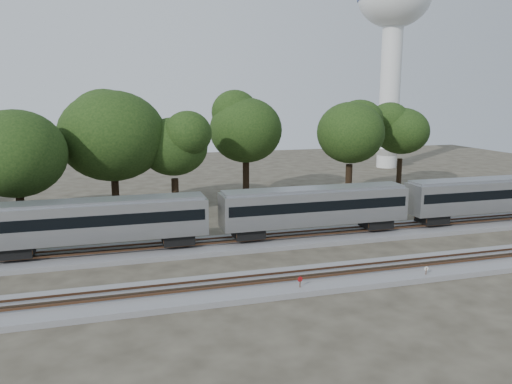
# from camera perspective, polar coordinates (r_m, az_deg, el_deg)

# --- Properties ---
(ground) EXTENTS (160.00, 160.00, 0.00)m
(ground) POSITION_cam_1_polar(r_m,az_deg,el_deg) (38.97, -1.69, -8.82)
(ground) COLOR #383328
(ground) RESTS_ON ground
(track_far) EXTENTS (160.00, 5.00, 0.73)m
(track_far) POSITION_cam_1_polar(r_m,az_deg,el_deg) (44.45, -3.64, -6.04)
(track_far) COLOR slate
(track_far) RESTS_ON ground
(track_near) EXTENTS (160.00, 5.00, 0.73)m
(track_near) POSITION_cam_1_polar(r_m,az_deg,el_deg) (35.29, -0.04, -10.62)
(track_near) COLOR slate
(track_near) RESTS_ON ground
(train) EXTENTS (110.58, 3.16, 4.66)m
(train) POSITION_cam_1_polar(r_m,az_deg,el_deg) (50.69, 16.85, -0.83)
(train) COLOR #ADAFB4
(train) RESTS_ON ground
(switch_stand_red) EXTENTS (0.36, 0.13, 1.16)m
(switch_stand_red) POSITION_cam_1_polar(r_m,az_deg,el_deg) (34.43, 5.05, -10.27)
(switch_stand_red) COLOR #512D19
(switch_stand_red) RESTS_ON ground
(switch_stand_white) EXTENTS (0.32, 0.06, 1.01)m
(switch_stand_white) POSITION_cam_1_polar(r_m,az_deg,el_deg) (38.68, 18.87, -8.57)
(switch_stand_white) COLOR #512D19
(switch_stand_white) RESTS_ON ground
(switch_lever) EXTENTS (0.55, 0.39, 0.30)m
(switch_lever) POSITION_cam_1_polar(r_m,az_deg,el_deg) (37.37, 13.07, -9.76)
(switch_lever) COLOR #512D19
(switch_lever) RESTS_ON ground
(water_tower) EXTENTS (12.92, 12.92, 35.78)m
(water_tower) POSITION_cam_1_polar(r_m,az_deg,el_deg) (96.46, 15.44, 18.54)
(water_tower) COLOR silver
(water_tower) RESTS_ON ground
(tree_2) EXTENTS (8.11, 8.11, 11.43)m
(tree_2) POSITION_cam_1_polar(r_m,az_deg,el_deg) (50.56, -25.75, 3.94)
(tree_2) COLOR black
(tree_2) RESTS_ON ground
(tree_3) EXTENTS (9.12, 9.12, 12.86)m
(tree_3) POSITION_cam_1_polar(r_m,az_deg,el_deg) (55.26, -16.09, 6.16)
(tree_3) COLOR black
(tree_3) RESTS_ON ground
(tree_4) EXTENTS (7.80, 7.80, 11.00)m
(tree_4) POSITION_cam_1_polar(r_m,az_deg,el_deg) (55.50, -9.38, 5.11)
(tree_4) COLOR black
(tree_4) RESTS_ON ground
(tree_5) EXTENTS (9.04, 9.04, 12.75)m
(tree_5) POSITION_cam_1_polar(r_m,az_deg,el_deg) (63.15, -1.17, 7.06)
(tree_5) COLOR black
(tree_5) RESTS_ON ground
(tree_6) EXTENTS (8.75, 8.75, 12.34)m
(tree_6) POSITION_cam_1_polar(r_m,az_deg,el_deg) (63.71, 10.74, 6.66)
(tree_6) COLOR black
(tree_6) RESTS_ON ground
(tree_7) EXTENTS (8.48, 8.48, 11.96)m
(tree_7) POSITION_cam_1_polar(r_m,az_deg,el_deg) (72.40, 16.28, 6.70)
(tree_7) COLOR black
(tree_7) RESTS_ON ground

